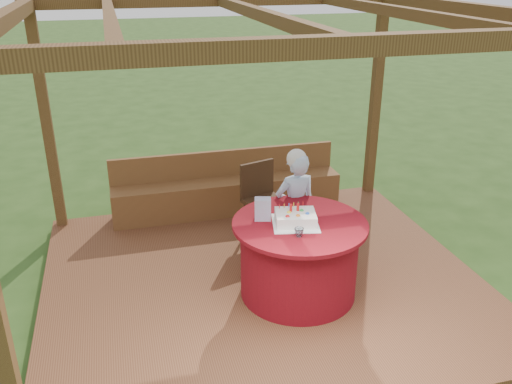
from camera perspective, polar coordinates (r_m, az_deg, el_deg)
ground at (r=5.89m, az=0.64°, el=-9.91°), size 60.00×60.00×0.00m
deck at (r=5.86m, az=0.64°, el=-9.42°), size 4.50×4.00×0.12m
pergola at (r=5.00m, az=0.76°, el=13.86°), size 4.50×4.00×2.72m
bench at (r=7.19m, az=-3.02°, el=-0.05°), size 3.00×0.42×0.80m
table at (r=5.39m, az=4.52°, el=-6.90°), size 1.31×1.31×0.79m
chair at (r=6.47m, az=0.70°, el=-0.42°), size 0.57×0.57×0.90m
elderly_woman at (r=5.85m, az=4.14°, el=-1.50°), size 0.49×0.35×1.31m
birthday_cake at (r=5.16m, az=4.18°, el=-2.75°), size 0.51×0.51×0.19m
gift_bag at (r=5.20m, az=0.71°, el=-1.80°), size 0.18×0.14×0.22m
drinking_glass at (r=4.93m, az=4.55°, el=-4.26°), size 0.11×0.11×0.08m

